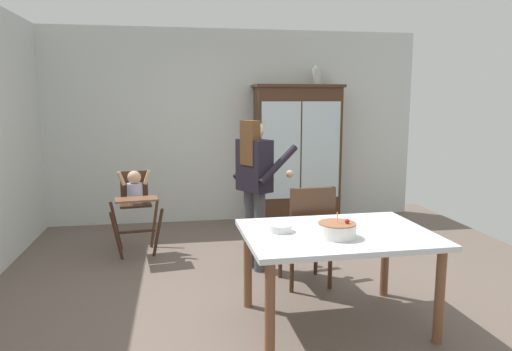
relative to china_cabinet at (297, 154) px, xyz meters
name	(u,v)px	position (x,y,z in m)	size (l,w,h in m)	color
ground_plane	(270,288)	(-0.86, -2.37, -0.97)	(6.24, 6.24, 0.00)	#66564C
wall_back	(234,127)	(-0.86, 0.26, 0.38)	(5.32, 0.06, 2.70)	silver
china_cabinet	(297,154)	(0.00, 0.00, 0.00)	(1.24, 0.48, 1.94)	#422819
ceramic_vase	(317,76)	(0.27, 0.00, 1.08)	(0.13, 0.13, 0.27)	#B2B7B2
high_chair_with_toddler	(135,197)	(-2.16, -1.10, -0.32)	(0.64, 0.74, 0.95)	#422819
adult_person	(255,176)	(-0.91, -1.83, -0.01)	(0.66, 0.66, 1.53)	#47474C
dining_table	(337,243)	(-0.49, -3.13, -0.33)	(1.44, 1.06, 0.74)	silver
birthday_cake	(337,230)	(-0.55, -3.27, -0.18)	(0.28, 0.28, 0.19)	white
serving_bowl	(280,228)	(-0.92, -3.06, -0.21)	(0.18, 0.18, 0.06)	silver
dining_chair_far_side	(309,229)	(-0.51, -2.39, -0.42)	(0.47, 0.47, 0.96)	#422819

